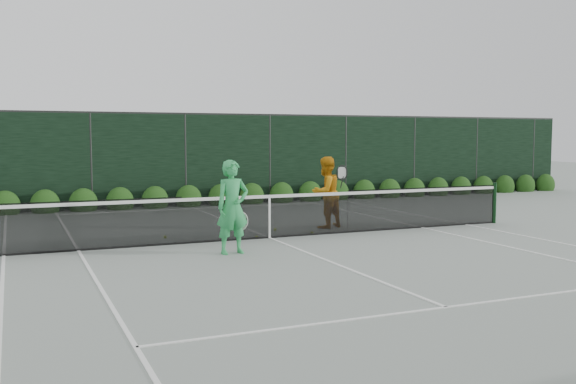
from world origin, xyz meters
name	(u,v)px	position (x,y,z in m)	size (l,w,h in m)	color
ground	(270,238)	(0.00, 0.00, 0.00)	(80.00, 80.00, 0.00)	gray
tennis_net	(268,215)	(-0.02, 0.00, 0.53)	(12.90, 0.10, 1.07)	black
player_woman	(233,207)	(-1.36, -1.48, 0.92)	(0.72, 0.51, 1.83)	green
player_man	(326,192)	(1.90, 0.96, 0.89)	(1.05, 0.93, 1.78)	orange
court_lines	(270,238)	(0.00, 0.00, 0.01)	(11.03, 23.83, 0.01)	white
windscreen_fence	(324,178)	(0.00, -2.71, 1.51)	(32.00, 21.07, 3.06)	black
hedge_row	(189,199)	(0.00, 7.15, 0.23)	(31.66, 0.65, 0.94)	#14340E
tennis_balls	(253,234)	(-0.20, 0.52, 0.03)	(3.37, 0.97, 0.07)	#C6EF35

